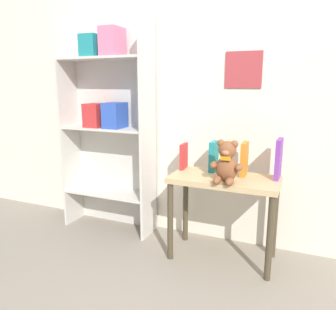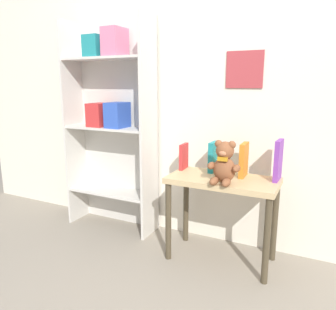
# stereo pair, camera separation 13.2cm
# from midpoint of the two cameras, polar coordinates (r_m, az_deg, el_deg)

# --- Properties ---
(wall_back) EXTENTS (4.80, 0.07, 2.50)m
(wall_back) POSITION_cam_midpoint_polar(r_m,az_deg,el_deg) (2.41, 10.73, 14.02)
(wall_back) COLOR silver
(wall_back) RESTS_ON ground_plane
(bookshelf_side) EXTENTS (0.74, 0.26, 1.65)m
(bookshelf_side) POSITION_cam_midpoint_polar(r_m,az_deg,el_deg) (2.65, -8.30, 6.96)
(bookshelf_side) COLOR beige
(bookshelf_side) RESTS_ON ground_plane
(display_table) EXTENTS (0.70, 0.36, 0.57)m
(display_table) POSITION_cam_midpoint_polar(r_m,az_deg,el_deg) (2.19, 11.18, -6.38)
(display_table) COLOR tan
(display_table) RESTS_ON ground_plane
(teddy_bear) EXTENTS (0.20, 0.18, 0.26)m
(teddy_bear) POSITION_cam_midpoint_polar(r_m,az_deg,el_deg) (2.03, 11.58, -1.54)
(teddy_bear) COLOR brown
(teddy_bear) RESTS_ON display_table
(book_standing_red) EXTENTS (0.03, 0.12, 0.18)m
(book_standing_red) POSITION_cam_midpoint_polar(r_m,az_deg,el_deg) (2.32, 4.39, -0.26)
(book_standing_red) COLOR red
(book_standing_red) RESTS_ON display_table
(book_standing_teal) EXTENTS (0.04, 0.12, 0.21)m
(book_standing_teal) POSITION_cam_midpoint_polar(r_m,az_deg,el_deg) (2.27, 9.56, -0.35)
(book_standing_teal) COLOR teal
(book_standing_teal) RESTS_ON display_table
(book_standing_orange) EXTENTS (0.04, 0.15, 0.22)m
(book_standing_orange) POSITION_cam_midpoint_polar(r_m,az_deg,el_deg) (2.20, 14.73, -0.85)
(book_standing_orange) COLOR orange
(book_standing_orange) RESTS_ON display_table
(book_standing_purple) EXTENTS (0.04, 0.15, 0.26)m
(book_standing_purple) POSITION_cam_midpoint_polar(r_m,az_deg,el_deg) (2.17, 20.32, -0.88)
(book_standing_purple) COLOR purple
(book_standing_purple) RESTS_ON display_table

